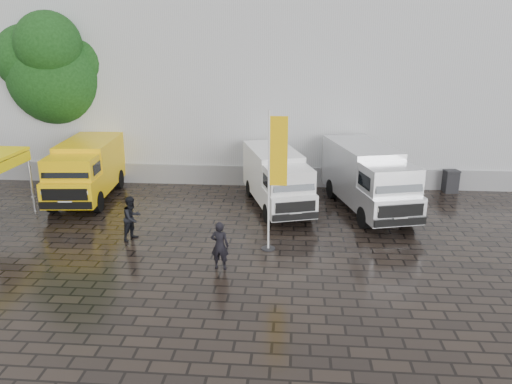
# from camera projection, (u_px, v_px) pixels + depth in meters

# --- Properties ---
(ground) EXTENTS (120.00, 120.00, 0.00)m
(ground) POSITION_uv_depth(u_px,v_px,m) (280.00, 250.00, 17.81)
(ground) COLOR black
(ground) RESTS_ON ground
(exhibition_hall) EXTENTS (44.00, 16.00, 12.00)m
(exhibition_hall) POSITION_uv_depth(u_px,v_px,m) (323.00, 57.00, 31.05)
(exhibition_hall) COLOR silver
(exhibition_hall) RESTS_ON ground
(hall_plinth) EXTENTS (44.00, 0.15, 1.00)m
(hall_plinth) POSITION_uv_depth(u_px,v_px,m) (326.00, 177.00, 25.06)
(hall_plinth) COLOR gray
(hall_plinth) RESTS_ON ground
(van_yellow) EXTENTS (2.70, 5.90, 2.64)m
(van_yellow) POSITION_uv_depth(u_px,v_px,m) (86.00, 171.00, 23.01)
(van_yellow) COLOR yellow
(van_yellow) RESTS_ON ground
(van_white) EXTENTS (3.49, 6.01, 2.47)m
(van_white) POSITION_uv_depth(u_px,v_px,m) (277.00, 180.00, 21.93)
(van_white) COLOR white
(van_white) RESTS_ON ground
(van_silver) EXTENTS (3.69, 6.68, 2.75)m
(van_silver) POSITION_uv_depth(u_px,v_px,m) (368.00, 180.00, 21.50)
(van_silver) COLOR silver
(van_silver) RESTS_ON ground
(flagpole) EXTENTS (0.88, 0.50, 4.99)m
(flagpole) POSITION_uv_depth(u_px,v_px,m) (274.00, 174.00, 17.06)
(flagpole) COLOR black
(flagpole) RESTS_ON ground
(tree) EXTENTS (4.90, 4.90, 8.79)m
(tree) POSITION_uv_depth(u_px,v_px,m) (56.00, 70.00, 25.40)
(tree) COLOR black
(tree) RESTS_ON ground
(wheelie_bin) EXTENTS (0.73, 0.73, 1.10)m
(wheelie_bin) POSITION_uv_depth(u_px,v_px,m) (451.00, 181.00, 24.25)
(wheelie_bin) COLOR black
(wheelie_bin) RESTS_ON ground
(person_front) EXTENTS (0.64, 0.47, 1.64)m
(person_front) POSITION_uv_depth(u_px,v_px,m) (220.00, 245.00, 16.18)
(person_front) COLOR black
(person_front) RESTS_ON ground
(person_tent) EXTENTS (0.92, 1.01, 1.68)m
(person_tent) POSITION_uv_depth(u_px,v_px,m) (132.00, 218.00, 18.53)
(person_tent) COLOR black
(person_tent) RESTS_ON ground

